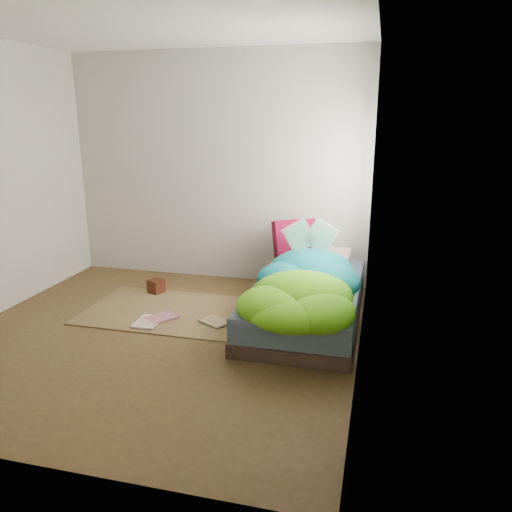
{
  "coord_description": "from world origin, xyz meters",
  "views": [
    {
      "loc": [
        1.85,
        -3.74,
        1.88
      ],
      "look_at": [
        0.72,
        0.75,
        0.58
      ],
      "focal_mm": 35.0,
      "sensor_mm": 36.0,
      "label": 1
    }
  ],
  "objects_px": {
    "open_book": "(310,227)",
    "floor_book_b": "(156,315)",
    "floor_book_a": "(137,321)",
    "pillow_magenta": "(295,241)",
    "bed": "(306,302)",
    "wooden_box": "(156,286)"
  },
  "relations": [
    {
      "from": "floor_book_b",
      "to": "bed",
      "type": "bearing_deg",
      "value": 46.05
    },
    {
      "from": "floor_book_b",
      "to": "open_book",
      "type": "bearing_deg",
      "value": 60.92
    },
    {
      "from": "open_book",
      "to": "floor_book_a",
      "type": "height_order",
      "value": "open_book"
    },
    {
      "from": "wooden_box",
      "to": "floor_book_b",
      "type": "height_order",
      "value": "wooden_box"
    },
    {
      "from": "pillow_magenta",
      "to": "open_book",
      "type": "bearing_deg",
      "value": -89.02
    },
    {
      "from": "bed",
      "to": "floor_book_a",
      "type": "bearing_deg",
      "value": -161.23
    },
    {
      "from": "floor_book_a",
      "to": "open_book",
      "type": "bearing_deg",
      "value": 31.07
    },
    {
      "from": "bed",
      "to": "pillow_magenta",
      "type": "height_order",
      "value": "pillow_magenta"
    },
    {
      "from": "wooden_box",
      "to": "floor_book_a",
      "type": "relative_size",
      "value": 0.47
    },
    {
      "from": "wooden_box",
      "to": "floor_book_a",
      "type": "bearing_deg",
      "value": -77.72
    },
    {
      "from": "floor_book_a",
      "to": "pillow_magenta",
      "type": "bearing_deg",
      "value": 44.38
    },
    {
      "from": "wooden_box",
      "to": "open_book",
      "type": "bearing_deg",
      "value": 4.05
    },
    {
      "from": "open_book",
      "to": "bed",
      "type": "bearing_deg",
      "value": -98.61
    },
    {
      "from": "open_book",
      "to": "floor_book_b",
      "type": "distance_m",
      "value": 1.76
    },
    {
      "from": "bed",
      "to": "pillow_magenta",
      "type": "relative_size",
      "value": 4.36
    },
    {
      "from": "pillow_magenta",
      "to": "wooden_box",
      "type": "bearing_deg",
      "value": 167.93
    },
    {
      "from": "open_book",
      "to": "floor_book_b",
      "type": "xyz_separation_m",
      "value": [
        -1.38,
        -0.75,
        -0.79
      ]
    },
    {
      "from": "bed",
      "to": "pillow_magenta",
      "type": "xyz_separation_m",
      "value": [
        -0.25,
        0.76,
        0.4
      ]
    },
    {
      "from": "pillow_magenta",
      "to": "floor_book_a",
      "type": "distance_m",
      "value": 1.89
    },
    {
      "from": "open_book",
      "to": "floor_book_a",
      "type": "distance_m",
      "value": 1.92
    },
    {
      "from": "pillow_magenta",
      "to": "wooden_box",
      "type": "relative_size",
      "value": 3.15
    },
    {
      "from": "open_book",
      "to": "floor_book_a",
      "type": "xyz_separation_m",
      "value": [
        -1.49,
        -0.92,
        -0.79
      ]
    }
  ]
}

